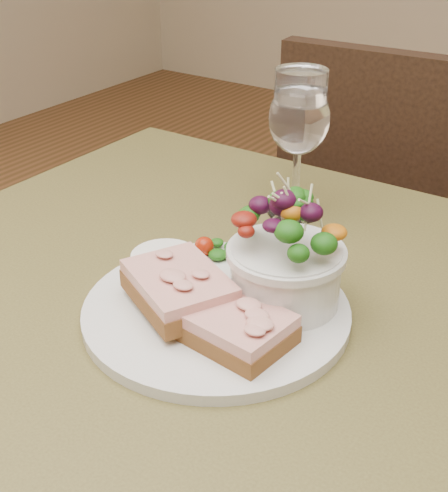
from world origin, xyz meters
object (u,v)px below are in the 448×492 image
Objects in this scene: wine_glass at (299,123)px; dinner_plate at (216,311)px; sandwich_back at (179,288)px; sandwich_front at (234,326)px; salad_bowl at (287,250)px; ramekin at (165,267)px; chair_far at (398,324)px; cafe_table at (202,379)px.

dinner_plate is at bearing -78.64° from wine_glass.
sandwich_front is at bearing 16.91° from sandwich_back.
salad_bowl reaches higher than dinner_plate.
wine_glass reaches higher than dinner_plate.
sandwich_back reaches higher than ramekin.
chair_far reaches higher than ramekin.
salad_bowl is (0.05, 0.05, 0.07)m from dinner_plate.
dinner_plate is at bearing 90.37° from chair_far.
sandwich_front is (0.05, -0.04, 0.02)m from dinner_plate.
wine_glass is (-0.10, 0.21, 0.05)m from salad_bowl.
wine_glass reaches higher than ramekin.
cafe_table is 0.15m from sandwich_front.
sandwich_back is 1.07× the size of salad_bowl.
dinner_plate is 0.28m from wine_glass.
dinner_plate is 2.47× the size of sandwich_front.
chair_far is at bearing 97.59° from salad_bowl.
ramekin is at bearing -94.18° from wine_glass.
wine_glass is at bearing 85.82° from ramekin.
dinner_plate is 1.54× the size of wine_glass.
salad_bowl is at bearing 67.68° from sandwich_back.
sandwich_back is 0.11m from salad_bowl.
sandwich_back is at bearing 88.14° from chair_far.
chair_far is at bearing 91.06° from cafe_table.
chair_far is at bearing 87.76° from ramekin.
cafe_table is 0.81m from chair_far.
ramekin reaches higher than dinner_plate.
salad_bowl is (0.12, 0.04, 0.04)m from ramekin.
wine_glass is at bearing 121.45° from sandwich_back.
wine_glass reaches higher than sandwich_front.
ramekin is (-0.07, 0.00, 0.03)m from dinner_plate.
sandwich_front is at bearing 93.55° from chair_far.
sandwich_front is 0.62× the size of wine_glass.
wine_glass is at bearing 115.00° from sandwich_front.
chair_far is 8.27× the size of sandwich_front.
dinner_plate is 1.98× the size of sandwich_back.
sandwich_back is at bearing -139.14° from salad_bowl.
wine_glass is at bearing 101.36° from dinner_plate.
ramekin reaches higher than cafe_table.
cafe_table is at bearing 114.04° from sandwich_back.
sandwich_back is (-0.03, -0.02, 0.03)m from dinner_plate.
ramekin is 0.51× the size of salad_bowl.
salad_bowl is (0.08, 0.04, 0.17)m from cafe_table.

